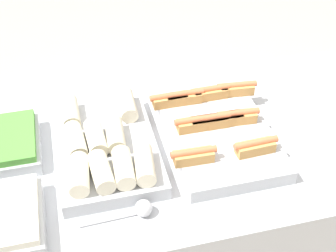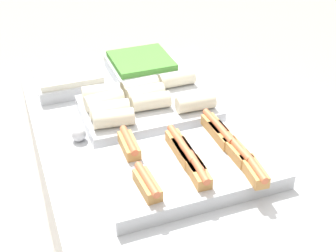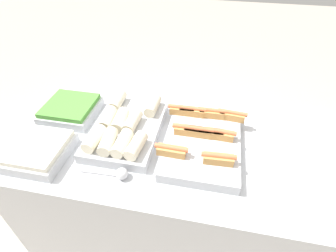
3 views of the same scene
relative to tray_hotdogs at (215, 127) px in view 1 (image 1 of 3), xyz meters
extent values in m
cube|color=#B7BABF|center=(-0.11, -0.01, -0.48)|extent=(1.57, 0.82, 0.89)
cube|color=#B7BABF|center=(0.00, -0.01, -0.01)|extent=(0.33, 0.54, 0.05)
cube|color=tan|center=(-0.12, 0.14, 0.03)|extent=(0.12, 0.05, 0.04)
cylinder|color=#D66B42|center=(-0.12, 0.14, 0.05)|extent=(0.14, 0.03, 0.02)
cube|color=tan|center=(-0.12, -0.15, 0.03)|extent=(0.12, 0.05, 0.04)
cylinder|color=#D66B42|center=(-0.12, -0.15, 0.05)|extent=(0.14, 0.03, 0.02)
cube|color=tan|center=(-0.07, 0.14, 0.03)|extent=(0.12, 0.05, 0.04)
cylinder|color=#D66B42|center=(-0.07, 0.14, 0.05)|extent=(0.14, 0.02, 0.02)
cube|color=tan|center=(0.13, 0.15, 0.03)|extent=(0.13, 0.06, 0.04)
cylinder|color=#D66B42|center=(0.13, 0.15, 0.05)|extent=(0.14, 0.04, 0.02)
cube|color=tan|center=(0.03, 0.00, 0.03)|extent=(0.12, 0.05, 0.04)
cylinder|color=#D66B42|center=(0.03, 0.00, 0.05)|extent=(0.14, 0.02, 0.02)
cube|color=tan|center=(0.03, 0.15, 0.03)|extent=(0.12, 0.05, 0.04)
cylinder|color=#D66B42|center=(0.03, 0.15, 0.05)|extent=(0.14, 0.02, 0.02)
cube|color=tan|center=(-0.03, 0.00, 0.03)|extent=(0.12, 0.05, 0.04)
cylinder|color=#D66B42|center=(-0.03, 0.00, 0.05)|extent=(0.14, 0.03, 0.02)
cube|color=tan|center=(0.07, 0.00, 0.03)|extent=(0.13, 0.05, 0.04)
cylinder|color=#D66B42|center=(0.07, 0.00, 0.05)|extent=(0.14, 0.03, 0.02)
cube|color=tan|center=(0.08, -0.16, 0.03)|extent=(0.13, 0.05, 0.04)
cylinder|color=#D66B42|center=(0.08, -0.16, 0.05)|extent=(0.14, 0.03, 0.02)
cube|color=tan|center=(-0.07, -0.01, 0.03)|extent=(0.12, 0.04, 0.04)
cylinder|color=#D66B42|center=(-0.07, -0.01, 0.05)|extent=(0.14, 0.02, 0.02)
cube|color=#B7BABF|center=(-0.37, -0.01, -0.01)|extent=(0.32, 0.48, 0.05)
cylinder|color=beige|center=(-0.47, 0.00, 0.04)|extent=(0.07, 0.14, 0.06)
cylinder|color=beige|center=(-0.28, 0.14, 0.04)|extent=(0.06, 0.14, 0.06)
cylinder|color=beige|center=(-0.47, 0.14, 0.04)|extent=(0.06, 0.14, 0.06)
cylinder|color=beige|center=(-0.28, -0.16, 0.04)|extent=(0.07, 0.14, 0.06)
cylinder|color=beige|center=(-0.40, -0.16, 0.04)|extent=(0.07, 0.14, 0.06)
cylinder|color=beige|center=(-0.40, 0.00, 0.04)|extent=(0.06, 0.14, 0.06)
cylinder|color=beige|center=(-0.47, -0.16, 0.04)|extent=(0.07, 0.14, 0.06)
cylinder|color=beige|center=(-0.34, 0.00, 0.04)|extent=(0.07, 0.14, 0.06)
cylinder|color=beige|center=(-0.34, -0.16, 0.04)|extent=(0.06, 0.14, 0.06)
cylinder|color=silver|center=(-0.40, -0.28, -0.03)|extent=(0.18, 0.02, 0.01)
sphere|color=silver|center=(-0.30, -0.28, -0.01)|extent=(0.05, 0.05, 0.05)
camera|label=1|loc=(-0.44, -1.13, 1.02)|focal=50.00mm
camera|label=2|loc=(1.02, -0.46, 0.87)|focal=50.00mm
camera|label=3|loc=(0.02, -0.92, 0.83)|focal=28.00mm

